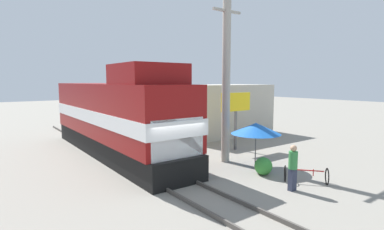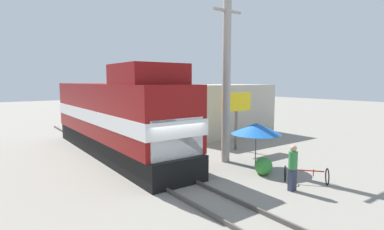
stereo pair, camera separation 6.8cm
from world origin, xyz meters
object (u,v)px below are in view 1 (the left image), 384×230
object	(u,v)px
utility_pole	(226,77)
vendor_umbrella	(256,128)
person_bystander	(293,166)
billboard_sign	(236,106)
bicycle	(306,175)
locomotive	(117,117)

from	to	relation	value
utility_pole	vendor_umbrella	distance (m)	3.05
person_bystander	billboard_sign	bearing A→B (deg)	63.48
vendor_umbrella	bicycle	world-z (taller)	vendor_umbrella
utility_pole	vendor_umbrella	world-z (taller)	utility_pole
utility_pole	bicycle	bearing A→B (deg)	-85.10
vendor_umbrella	billboard_sign	world-z (taller)	billboard_sign
locomotive	person_bystander	size ratio (longest dim) A/B	7.74
billboard_sign	bicycle	size ratio (longest dim) A/B	2.02
locomotive	vendor_umbrella	xyz separation A→B (m)	(4.44, -6.36, -0.23)
utility_pole	vendor_umbrella	bearing A→B (deg)	-77.22
locomotive	bicycle	distance (m)	10.31
locomotive	utility_pole	world-z (taller)	utility_pole
bicycle	billboard_sign	bearing A→B (deg)	31.97
bicycle	person_bystander	bearing A→B (deg)	148.44
billboard_sign	person_bystander	world-z (taller)	billboard_sign
billboard_sign	bicycle	distance (m)	6.89
utility_pole	person_bystander	distance (m)	5.86
utility_pole	vendor_umbrella	size ratio (longest dim) A/B	3.65
locomotive	vendor_umbrella	bearing A→B (deg)	-55.07
billboard_sign	person_bystander	xyz separation A→B (m)	(-3.17, -6.34, -1.73)
utility_pole	bicycle	world-z (taller)	utility_pole
person_bystander	utility_pole	bearing A→B (deg)	80.39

